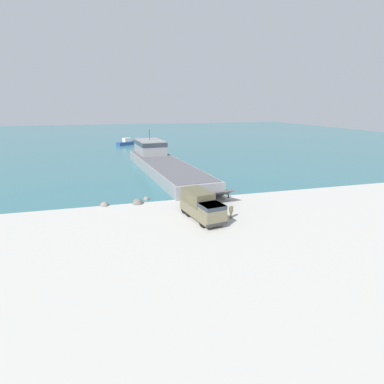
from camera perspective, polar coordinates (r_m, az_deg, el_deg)
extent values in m
plane|color=#B7B5AD|center=(35.52, 0.94, -4.40)|extent=(240.00, 240.00, 0.00)
cube|color=#336B75|center=(129.36, -11.34, 10.31)|extent=(240.00, 180.00, 0.01)
cube|color=gray|center=(57.94, -5.07, 4.64)|extent=(11.02, 36.34, 1.93)
cube|color=#56565B|center=(57.75, -5.10, 5.61)|extent=(10.28, 34.86, 0.08)
cube|color=gray|center=(69.36, -8.02, 8.52)|extent=(6.22, 10.49, 3.04)
cube|color=#28333D|center=(69.25, -8.05, 9.27)|extent=(6.38, 10.60, 0.91)
cylinder|color=#3F3F42|center=(69.06, -8.11, 10.76)|extent=(0.16, 0.16, 2.40)
cube|color=#56565B|center=(39.76, 2.95, -0.56)|extent=(6.74, 4.62, 1.91)
cube|color=#6B664C|center=(33.97, 1.92, -3.58)|extent=(3.64, 7.15, 1.20)
cube|color=#6B664C|center=(31.77, 3.83, -3.07)|extent=(2.67, 2.70, 0.84)
cube|color=#28333D|center=(31.71, 3.84, -2.71)|extent=(2.75, 2.73, 0.42)
cube|color=brown|center=(34.52, 1.04, -0.87)|extent=(3.08, 4.66, 1.51)
cube|color=#2D2D2D|center=(31.42, 4.76, -6.18)|extent=(2.48, 0.69, 0.32)
cylinder|color=black|center=(32.84, 5.17, -5.05)|extent=(0.63, 1.31, 1.25)
cylinder|color=black|center=(31.92, 2.11, -5.63)|extent=(0.63, 1.31, 1.25)
cylinder|color=black|center=(35.84, 2.14, -3.15)|extent=(0.63, 1.31, 1.25)
cylinder|color=black|center=(35.00, -0.72, -3.62)|extent=(0.63, 1.31, 1.25)
cylinder|color=black|center=(36.76, 1.34, -2.65)|extent=(0.63, 1.31, 1.25)
cylinder|color=black|center=(35.94, -1.47, -3.09)|extent=(0.63, 1.31, 1.25)
cylinder|color=#6B664C|center=(34.68, 7.56, -4.36)|extent=(0.14, 0.14, 0.80)
cylinder|color=#6B664C|center=(34.59, 7.30, -4.40)|extent=(0.14, 0.14, 0.80)
cube|color=#6B664C|center=(34.39, 7.47, -3.26)|extent=(0.47, 0.30, 0.63)
sphere|color=tan|center=(34.25, 7.50, -2.59)|extent=(0.22, 0.22, 0.22)
cube|color=navy|center=(102.25, -11.95, 9.10)|extent=(8.43, 6.69, 1.08)
cube|color=silver|center=(101.73, -12.28, 9.70)|extent=(3.01, 2.71, 1.19)
cube|color=#B22323|center=(90.24, -7.25, 8.40)|extent=(4.86, 6.18, 1.02)
cube|color=silver|center=(89.70, -7.37, 9.04)|extent=(2.24, 2.30, 1.12)
cylinder|color=#333338|center=(42.31, 6.96, -0.64)|extent=(0.23, 0.23, 0.67)
sphere|color=#333338|center=(42.20, 6.98, -0.12)|extent=(0.26, 0.26, 0.26)
sphere|color=gray|center=(43.79, 4.97, -0.45)|extent=(0.56, 0.56, 0.56)
sphere|color=#66605B|center=(40.16, -10.30, -2.20)|extent=(1.40, 1.40, 1.40)
sphere|color=gray|center=(41.72, -8.69, -1.43)|extent=(0.83, 0.83, 0.83)
sphere|color=gray|center=(40.31, -16.33, -2.54)|extent=(1.09, 1.09, 1.09)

